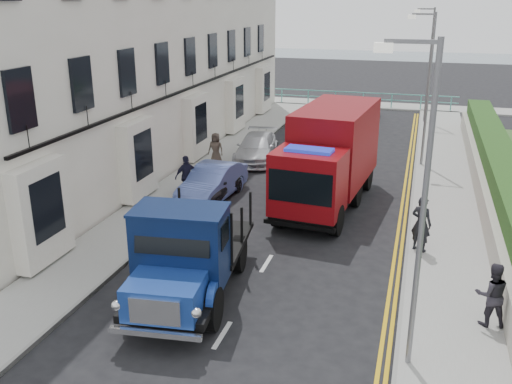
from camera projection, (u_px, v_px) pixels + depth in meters
The scene contains 22 objects.
ground at pixel (247, 295), 15.44m from camera, with size 120.00×120.00×0.00m, color black.
pavement_west at pixel (194, 179), 24.96m from camera, with size 2.40×38.00×0.12m, color gray.
pavement_east at pixel (445, 202), 22.17m from camera, with size 2.60×38.00×0.12m, color gray.
promenade at pixel (364, 105), 41.71m from camera, with size 30.00×2.50×0.12m, color gray.
sea_plane at pixel (391, 61), 69.84m from camera, with size 120.00×120.00×0.00m, color #4F626B.
terrace_west at pixel (138, 6), 27.39m from camera, with size 6.31×30.20×14.25m.
garden_east at pixel (501, 186), 21.39m from camera, with size 1.45×28.00×1.75m.
seafront_railing at pixel (363, 100), 40.82m from camera, with size 13.00×0.08×1.11m.
lamp_near at pixel (419, 194), 11.21m from camera, with size 1.23×0.18×7.00m.
lamp_mid at pixel (426, 81), 25.71m from camera, with size 1.23×0.18×7.00m.
lamp_far at pixel (428, 59), 34.78m from camera, with size 1.23×0.18×7.00m.
bedford_lorry at pixel (184, 261), 14.56m from camera, with size 2.86×5.95×2.72m.
red_lorry at pixel (330, 155), 21.51m from camera, with size 3.04×7.25×3.70m.
parked_car_front at pixel (212, 183), 22.52m from camera, with size 1.58×3.92×1.34m, color black.
parked_car_mid at pixel (212, 182), 22.52m from camera, with size 1.44×4.13×1.36m, color #576CBB.
parked_car_rear at pixel (256, 148), 27.79m from camera, with size 1.77×4.36×1.27m, color silver.
seafront_car_left at pixel (335, 110), 36.00m from camera, with size 2.66×5.76×1.60m, color black.
seafront_car_right at pixel (364, 109), 36.96m from camera, with size 1.65×4.10×1.40m, color silver.
pedestrian_east_near at pixel (421, 224), 17.59m from camera, with size 0.65×0.43×1.79m, color black.
pedestrian_east_far at pixel (492, 294), 13.61m from camera, with size 0.79×0.61×1.62m, color #2C2831.
pedestrian_west_near at pixel (187, 176), 22.38m from camera, with size 0.97×0.41×1.66m, color #1C1C33.
pedestrian_west_far at pixel (216, 149), 26.63m from camera, with size 0.74×0.48×1.52m, color #443931.
Camera 1 is at (4.08, -13.05, 7.71)m, focal length 40.00 mm.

